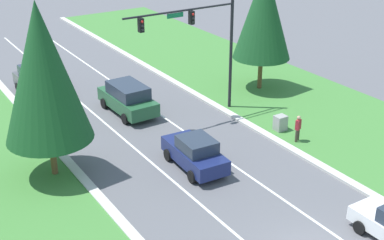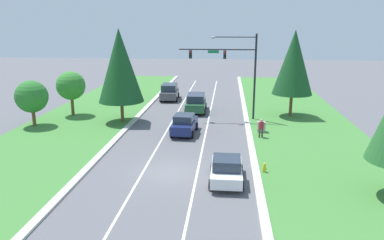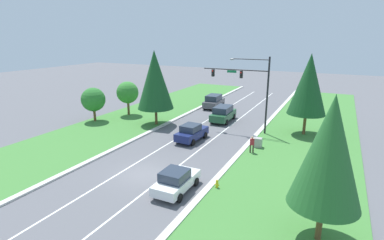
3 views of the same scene
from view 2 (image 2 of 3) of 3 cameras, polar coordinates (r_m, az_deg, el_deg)
ground_plane at (r=25.05m, az=-3.35°, el=-7.94°), size 160.00×160.00×0.00m
curb_strip_right at (r=24.84m, az=9.77°, el=-8.16°), size 0.50×90.00×0.15m
curb_strip_left at (r=26.45m, az=-15.64°, el=-7.06°), size 0.50×90.00×0.15m
grass_verge_right at (r=25.81m, az=21.59°, el=-8.21°), size 10.00×90.00×0.08m
grass_verge_left at (r=28.73m, az=-25.52°, el=-6.31°), size 10.00×90.00×0.08m
lane_stripe_inner_left at (r=25.38m, az=-7.41°, el=-7.73°), size 0.14×81.00×0.01m
lane_stripe_inner_right at (r=24.85m, az=0.80°, el=-8.10°), size 0.14×81.00×0.01m
traffic_signal_mast at (r=37.67m, az=6.43°, el=8.54°), size 7.67×0.41×8.59m
navy_sedan at (r=33.18m, az=-1.18°, el=-0.61°), size 2.21×4.45×1.80m
white_sedan at (r=23.40m, az=5.29°, el=-7.52°), size 2.08×4.12×1.64m
graphite_suv at (r=48.14m, az=-3.45°, el=4.32°), size 2.40×4.77×2.04m
forest_suv at (r=41.42m, az=0.60°, el=2.66°), size 2.33×4.98×2.01m
utility_cabinet at (r=34.18m, az=10.51°, el=-1.07°), size 0.70×0.60×1.02m
pedestrian at (r=32.42m, az=10.49°, el=-1.14°), size 0.43×0.35×1.69m
fire_hydrant at (r=25.21m, az=10.98°, el=-7.21°), size 0.34×0.20×0.70m
oak_near_left_tree at (r=41.27m, az=-17.98°, el=4.99°), size 3.00×3.00×4.73m
conifer_far_right_tree at (r=39.91m, az=15.23°, el=8.47°), size 4.10×4.10×8.97m
oak_far_left_tree at (r=38.23m, az=-23.25°, el=3.28°), size 3.03×3.03×4.41m
conifer_mid_left_tree at (r=36.82m, az=-10.92°, el=8.15°), size 4.39×4.39×9.14m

